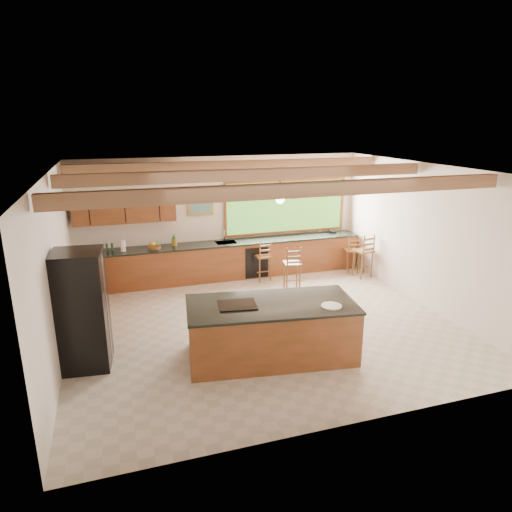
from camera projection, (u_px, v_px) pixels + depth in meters
name	position (u px, v px, depth m)	size (l,w,h in m)	color
ground	(263.00, 324.00, 8.93)	(7.20, 7.20, 0.00)	beige
room_shell	(245.00, 207.00, 8.84)	(7.27, 6.54, 3.02)	beige
counter_run	(197.00, 268.00, 10.85)	(7.12, 3.10, 1.22)	brown
island	(271.00, 330.00, 7.59)	(2.91, 1.66, 0.98)	brown
refrigerator	(82.00, 310.00, 7.17)	(0.82, 0.81, 1.93)	black
bar_stool_a	(293.00, 265.00, 10.52)	(0.45, 0.45, 1.07)	brown
bar_stool_b	(264.00, 257.00, 11.18)	(0.38, 0.38, 1.02)	brown
bar_stool_c	(353.00, 251.00, 11.81)	(0.42, 0.42, 0.96)	brown
bar_stool_d	(365.00, 252.00, 11.39)	(0.47, 0.47, 1.14)	brown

